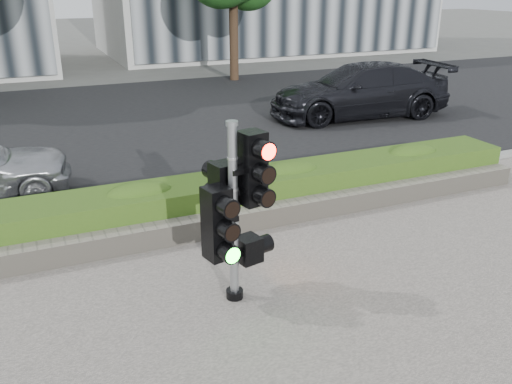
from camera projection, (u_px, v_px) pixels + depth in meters
ground at (275, 292)px, 7.15m from camera, size 120.00×120.00×0.00m
road at (127, 122)px, 15.69m from camera, size 60.00×13.00×0.02m
curb at (201, 204)px, 9.82m from camera, size 60.00×0.25×0.12m
stone_wall at (225, 223)px, 8.70m from camera, size 12.00×0.32×0.34m
hedge at (211, 199)px, 9.20m from camera, size 12.00×1.00×0.68m
traffic_signal at (234, 204)px, 6.55m from camera, size 0.84×0.69×2.32m
car_dark at (359, 91)px, 16.05m from camera, size 5.59×2.76×1.56m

